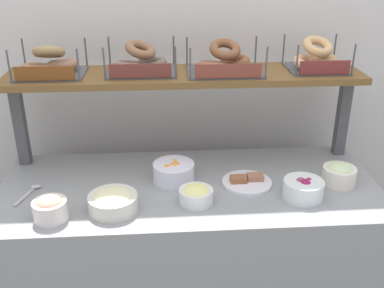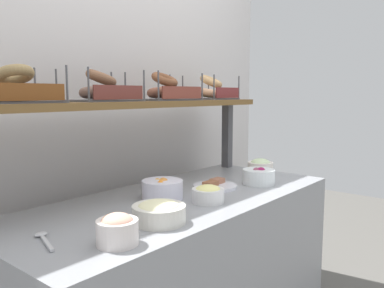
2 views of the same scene
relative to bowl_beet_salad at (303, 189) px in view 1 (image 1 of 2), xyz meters
name	(u,v)px [view 1 (image 1 of 2)]	position (x,y,z in m)	size (l,w,h in m)	color
back_wall	(182,73)	(-0.47, 0.69, 0.31)	(2.85, 0.06, 2.40)	silver
deli_counter	(189,263)	(-0.47, 0.14, -0.47)	(1.65, 0.70, 0.85)	gray
shelf_riser_left	(20,124)	(-1.23, 0.41, 0.16)	(0.05, 0.05, 0.40)	#4C4C51
shelf_riser_right	(343,116)	(0.30, 0.41, 0.16)	(0.05, 0.05, 0.40)	#4C4C51
upper_shelf	(185,76)	(-0.47, 0.41, 0.37)	(1.61, 0.32, 0.03)	brown
bowl_beet_salad	(303,189)	(0.00, 0.00, 0.00)	(0.17, 0.17, 0.09)	white
bowl_egg_salad	(196,195)	(-0.45, -0.01, 0.00)	(0.14, 0.14, 0.08)	silver
bowl_scallion_spread	(339,174)	(0.19, 0.10, 0.01)	(0.14, 0.14, 0.10)	white
bowl_lox_spread	(50,208)	(-1.01, -0.09, 0.01)	(0.13, 0.13, 0.10)	white
bowl_potato_salad	(113,201)	(-0.78, -0.04, 0.00)	(0.20, 0.20, 0.08)	silver
bowl_fruit_salad	(174,172)	(-0.53, 0.18, 0.00)	(0.18, 0.18, 0.09)	white
serving_plate_white	(247,182)	(-0.21, 0.13, -0.03)	(0.22, 0.22, 0.04)	white
serving_spoon_near_plate	(31,191)	(-1.14, 0.12, -0.03)	(0.08, 0.17, 0.01)	#B7B7BC
bagel_basket_everything	(50,64)	(-1.06, 0.41, 0.44)	(0.29, 0.26, 0.14)	#4C4C51
bagel_basket_poppy	(141,62)	(-0.66, 0.42, 0.44)	(0.31, 0.25, 0.15)	#4C4C51
bagel_basket_cinnamon_raisin	(224,62)	(-0.29, 0.39, 0.44)	(0.34, 0.25, 0.15)	#4C4C51
bagel_basket_plain	(316,59)	(0.14, 0.42, 0.44)	(0.28, 0.25, 0.15)	#4C4C51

